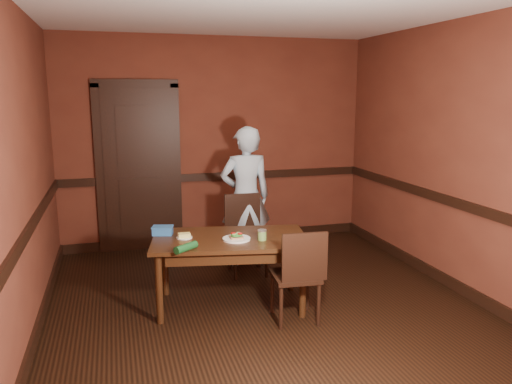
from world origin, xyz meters
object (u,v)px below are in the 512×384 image
chair_near (295,274)px  cheese_saucer (184,236)px  person (246,197)px  sauce_jar (262,235)px  chair_far (248,235)px  sandwich_plate (236,238)px  food_tub (163,230)px  dining_table (230,272)px

chair_near → cheese_saucer: 1.08m
person → cheese_saucer: 1.32m
chair_near → sauce_jar: bearing=-48.1°
chair_far → sandwich_plate: (-0.34, -0.87, 0.25)m
sandwich_plate → sauce_jar: (0.22, -0.07, 0.03)m
sauce_jar → food_tub: bearing=153.2°
person → sauce_jar: 1.27m
chair_far → sauce_jar: size_ratio=9.02×
dining_table → food_tub: (-0.59, 0.27, 0.38)m
dining_table → sandwich_plate: sandwich_plate is taller
person → food_tub: 1.32m
sandwich_plate → cheese_saucer: 0.49m
chair_far → cheese_saucer: bearing=-135.7°
chair_near → cheese_saucer: (-0.89, 0.55, 0.26)m
person → sandwich_plate: 1.25m
sauce_jar → cheese_saucer: bearing=158.9°
dining_table → chair_near: bearing=-32.7°
chair_near → dining_table: bearing=-38.2°
sandwich_plate → cheese_saucer: (-0.45, 0.19, 0.00)m
person → sandwich_plate: person is taller
sandwich_plate → cheese_saucer: bearing=157.7°
chair_near → food_tub: (-1.07, 0.72, 0.29)m
cheese_saucer → chair_far: bearing=41.0°
person → sauce_jar: size_ratio=16.71×
dining_table → cheese_saucer: size_ratio=9.64×
dining_table → cheese_saucer: bearing=177.1°
chair_near → person: 1.59m
sandwich_plate → food_tub: size_ratio=1.16×
dining_table → sauce_jar: (0.26, -0.16, 0.38)m
chair_near → food_tub: 1.32m
dining_table → chair_far: bearing=74.6°
sandwich_plate → dining_table: bearing=115.0°
chair_near → cheese_saucer: size_ratio=5.72×
sauce_jar → chair_near: bearing=-53.0°
sauce_jar → food_tub: size_ratio=0.44×
person → sandwich_plate: (-0.40, -1.18, -0.12)m
dining_table → sandwich_plate: bearing=-54.5°
dining_table → cheese_saucer: cheese_saucer is taller
chair_near → cheese_saucer: bearing=-26.7°
chair_far → sandwich_plate: size_ratio=3.42×
chair_near → person: bearing=-83.6°
cheese_saucer → food_tub: food_tub is taller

